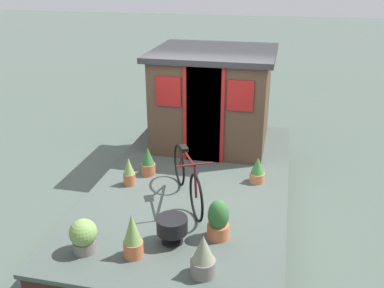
{
  "coord_description": "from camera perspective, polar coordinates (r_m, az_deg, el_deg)",
  "views": [
    {
      "loc": [
        -6.1,
        -1.32,
        3.67
      ],
      "look_at": [
        -0.2,
        0.0,
        1.14
      ],
      "focal_mm": 39.78,
      "sensor_mm": 36.0,
      "label": 1
    }
  ],
  "objects": [
    {
      "name": "potted_plant_lavender",
      "position": [
        7.11,
        -5.92,
        -2.39
      ],
      "size": [
        0.24,
        0.24,
        0.49
      ],
      "color": "#B2603D",
      "rests_on": "houseboat_deck"
    },
    {
      "name": "ground_plane",
      "position": [
        7.24,
        0.35,
        -7.74
      ],
      "size": [
        60.0,
        60.0,
        0.0
      ],
      "primitive_type": "plane",
      "color": "#47564C"
    },
    {
      "name": "charcoal_grill",
      "position": [
        5.41,
        -2.69,
        -10.91
      ],
      "size": [
        0.4,
        0.4,
        0.35
      ],
      "color": "black",
      "rests_on": "houseboat_deck"
    },
    {
      "name": "potted_plant_thyme",
      "position": [
        5.49,
        3.55,
        -10.17
      ],
      "size": [
        0.28,
        0.28,
        0.54
      ],
      "color": "#B2603D",
      "rests_on": "houseboat_deck"
    },
    {
      "name": "houseboat_deck",
      "position": [
        7.13,
        0.35,
        -6.22
      ],
      "size": [
        5.53,
        3.02,
        0.44
      ],
      "color": "#424C47",
      "rests_on": "ground_plane"
    },
    {
      "name": "potted_plant_sage",
      "position": [
        6.92,
        8.76,
        -3.51
      ],
      "size": [
        0.24,
        0.24,
        0.43
      ],
      "color": "#C6754C",
      "rests_on": "houseboat_deck"
    },
    {
      "name": "potted_plant_fern",
      "position": [
        4.9,
        1.49,
        -14.84
      ],
      "size": [
        0.29,
        0.29,
        0.52
      ],
      "color": "slate",
      "rests_on": "houseboat_deck"
    },
    {
      "name": "potted_plant_mint",
      "position": [
        5.2,
        -7.96,
        -12.17
      ],
      "size": [
        0.24,
        0.24,
        0.58
      ],
      "color": "#B2603D",
      "rests_on": "houseboat_deck"
    },
    {
      "name": "potted_plant_ivy",
      "position": [
        6.83,
        -8.45,
        -3.73
      ],
      "size": [
        0.19,
        0.19,
        0.46
      ],
      "color": "#B2603D",
      "rests_on": "houseboat_deck"
    },
    {
      "name": "potted_plant_rosemary",
      "position": [
        5.42,
        -14.34,
        -11.82
      ],
      "size": [
        0.34,
        0.34,
        0.44
      ],
      "color": "slate",
      "rests_on": "houseboat_deck"
    },
    {
      "name": "bicycle",
      "position": [
        6.24,
        -0.66,
        -4.53
      ],
      "size": [
        1.57,
        0.83,
        0.81
      ],
      "color": "black",
      "rests_on": "houseboat_deck"
    },
    {
      "name": "houseboat_cabin",
      "position": [
        8.2,
        2.84,
        6.3
      ],
      "size": [
        2.06,
        2.26,
        1.82
      ],
      "color": "#4C3828",
      "rests_on": "houseboat_deck"
    }
  ]
}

